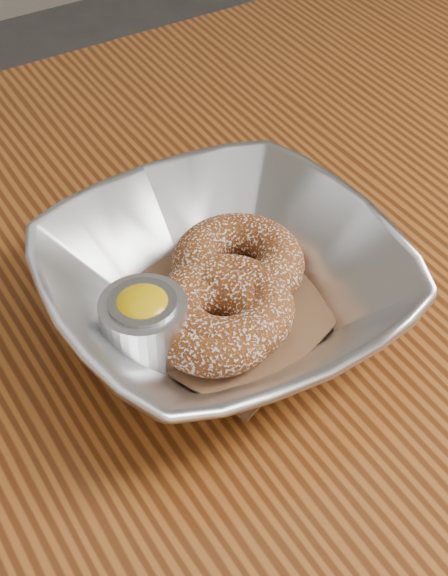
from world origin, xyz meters
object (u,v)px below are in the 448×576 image
donut_back (238,263)px  donut_extra (215,324)px  donut_front (224,309)px  ramekin (144,323)px  table (261,364)px  serving_bowl (224,287)px

donut_back → donut_extra: size_ratio=1.11×
donut_front → ramekin: size_ratio=1.65×
donut_front → ramekin: 0.06m
table → serving_bowl: size_ratio=4.82×
table → serving_bowl: serving_bowl is taller
table → ramekin: (-0.11, -0.02, 0.13)m
serving_bowl → ramekin: size_ratio=4.19×
ramekin → donut_front: bearing=-11.0°
donut_back → donut_extra: donut_back is taller
donut_front → donut_extra: (-0.01, -0.01, -0.00)m
donut_back → donut_front: 0.05m
donut_front → donut_extra: bearing=-146.8°
table → ramekin: 0.18m
donut_front → donut_extra: donut_front is taller
table → donut_front: size_ratio=12.22×
ramekin → serving_bowl: bearing=4.1°
table → serving_bowl: 0.14m
serving_bowl → donut_back: size_ratio=2.56×
table → donut_back: bearing=-178.8°
table → donut_front: (-0.06, -0.04, 0.13)m
serving_bowl → donut_front: bearing=-121.0°
donut_back → donut_front: same height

